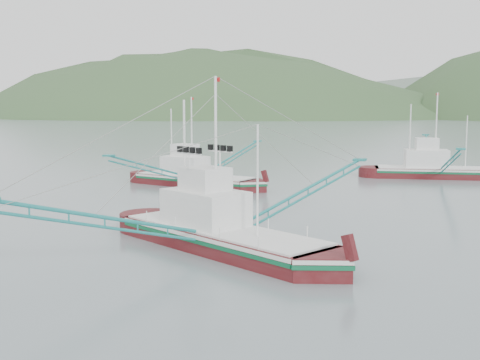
% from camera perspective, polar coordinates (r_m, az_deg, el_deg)
% --- Properties ---
extents(ground, '(1200.00, 1200.00, 0.00)m').
position_cam_1_polar(ground, '(40.54, -3.24, -5.48)').
color(ground, slate).
rests_on(ground, ground).
extents(main_boat, '(15.87, 26.71, 11.41)m').
position_cam_1_polar(main_boat, '(36.89, -1.88, -3.02)').
color(main_boat, '#460B0E').
rests_on(main_boat, ground).
extents(bg_boat_left, '(14.67, 25.49, 10.42)m').
position_cam_1_polar(bg_boat_left, '(65.66, -4.35, 0.97)').
color(bg_boat_left, '#460B0E').
rests_on(bg_boat_left, ground).
extents(bg_boat_right, '(15.60, 26.99, 11.06)m').
position_cam_1_polar(bg_boat_right, '(76.49, 18.24, 1.64)').
color(bg_boat_right, '#460B0E').
rests_on(bg_boat_right, ground).
extents(headland_left, '(448.00, 308.00, 210.00)m').
position_cam_1_polar(headland_left, '(442.13, -4.19, 6.06)').
color(headland_left, '#314F29').
rests_on(headland_left, ground).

